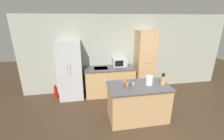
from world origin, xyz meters
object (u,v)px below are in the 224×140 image
(microwave, at_px, (120,62))
(spice_bottle_amber_oil, at_px, (127,84))
(knife_block, at_px, (163,80))
(fire_extinguisher, at_px, (56,92))
(spice_bottle_tall_dark, at_px, (133,83))
(spice_bottle_green_herb, at_px, (124,84))
(refrigerator, at_px, (70,71))
(spice_bottle_short_red, at_px, (130,87))
(pantry_cabinet, at_px, (144,62))
(kettle, at_px, (149,80))

(microwave, relative_size, spice_bottle_amber_oil, 4.29)
(knife_block, bearing_deg, fire_extinguisher, 152.39)
(spice_bottle_tall_dark, distance_m, spice_bottle_green_herb, 0.28)
(refrigerator, height_order, knife_block, refrigerator)
(spice_bottle_short_red, distance_m, spice_bottle_amber_oil, 0.19)
(microwave, xyz_separation_m, spice_bottle_tall_dark, (0.00, -1.52, -0.12))
(fire_extinguisher, bearing_deg, pantry_cabinet, 0.99)
(knife_block, relative_size, spice_bottle_short_red, 2.99)
(spice_bottle_green_herb, xyz_separation_m, fire_extinguisher, (-1.88, 1.48, -0.80))
(pantry_cabinet, distance_m, spice_bottle_green_herb, 1.88)
(spice_bottle_tall_dark, distance_m, fire_extinguisher, 2.65)
(spice_bottle_amber_oil, distance_m, spice_bottle_green_herb, 0.14)
(pantry_cabinet, distance_m, spice_bottle_amber_oil, 1.75)
(spice_bottle_short_red, xyz_separation_m, fire_extinguisher, (-1.99, 1.57, -0.77))
(knife_block, height_order, fire_extinguisher, knife_block)
(microwave, xyz_separation_m, spice_bottle_amber_oil, (-0.16, -1.52, -0.11))
(spice_bottle_tall_dark, height_order, spice_bottle_amber_oil, spice_bottle_amber_oil)
(spice_bottle_short_red, bearing_deg, kettle, 16.67)
(kettle, height_order, fire_extinguisher, kettle)
(spice_bottle_green_herb, height_order, fire_extinguisher, spice_bottle_green_herb)
(spice_bottle_tall_dark, xyz_separation_m, spice_bottle_short_red, (-0.14, -0.19, 0.01))
(refrigerator, bearing_deg, spice_bottle_tall_dark, -40.67)
(spice_bottle_green_herb, bearing_deg, refrigerator, 132.46)
(fire_extinguisher, bearing_deg, kettle, -29.30)
(knife_block, xyz_separation_m, spice_bottle_amber_oil, (-0.87, 0.11, -0.07))
(spice_bottle_tall_dark, xyz_separation_m, kettle, (0.39, -0.03, 0.07))
(spice_bottle_short_red, relative_size, spice_bottle_amber_oil, 1.00)
(microwave, relative_size, kettle, 1.84)
(refrigerator, xyz_separation_m, pantry_cabinet, (2.46, 0.04, 0.14))
(kettle, bearing_deg, spice_bottle_short_red, -163.33)
(spice_bottle_tall_dark, bearing_deg, fire_extinguisher, 147.09)
(spice_bottle_amber_oil, relative_size, spice_bottle_green_herb, 0.62)
(knife_block, xyz_separation_m, fire_extinguisher, (-2.84, 1.49, -0.84))
(spice_bottle_amber_oil, height_order, fire_extinguisher, spice_bottle_amber_oil)
(knife_block, height_order, kettle, knife_block)
(pantry_cabinet, height_order, microwave, pantry_cabinet)
(knife_block, height_order, spice_bottle_tall_dark, knife_block)
(knife_block, relative_size, spice_bottle_tall_dark, 3.48)
(microwave, relative_size, spice_bottle_green_herb, 2.65)
(refrigerator, relative_size, spice_bottle_tall_dark, 20.03)
(knife_block, bearing_deg, kettle, 167.35)
(knife_block, height_order, spice_bottle_green_herb, knife_block)
(refrigerator, relative_size, spice_bottle_amber_oil, 17.21)
(pantry_cabinet, xyz_separation_m, spice_bottle_green_herb, (-1.09, -1.53, -0.06))
(spice_bottle_short_red, relative_size, spice_bottle_green_herb, 0.62)
(knife_block, bearing_deg, spice_bottle_amber_oil, 173.10)
(spice_bottle_amber_oil, distance_m, kettle, 0.56)
(spice_bottle_short_red, bearing_deg, spice_bottle_amber_oil, 96.73)
(knife_block, bearing_deg, spice_bottle_green_herb, 179.63)
(spice_bottle_short_red, height_order, kettle, kettle)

